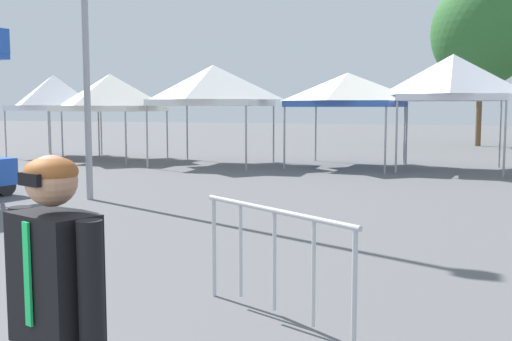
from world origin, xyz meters
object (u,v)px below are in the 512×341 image
at_px(canopy_tent_far_right, 348,90).
at_px(crowd_barrier_by_lift, 274,243).
at_px(canopy_tent_right_of_center, 453,78).
at_px(person_foreground, 56,319).
at_px(canopy_tent_center, 54,93).
at_px(canopy_tent_left_of_center, 213,85).
at_px(canopy_tent_behind_center, 110,93).
at_px(tree_behind_tents_left, 482,32).

relative_size(canopy_tent_far_right, crowd_barrier_by_lift, 1.99).
bearing_deg(canopy_tent_right_of_center, person_foreground, -93.11).
relative_size(person_foreground, crowd_barrier_by_lift, 0.99).
xyz_separation_m(canopy_tent_far_right, crowd_barrier_by_lift, (2.39, -14.92, -1.80)).
xyz_separation_m(canopy_tent_center, canopy_tent_left_of_center, (7.54, -1.21, 0.16)).
bearing_deg(canopy_tent_center, canopy_tent_left_of_center, -9.11).
distance_m(canopy_tent_behind_center, canopy_tent_right_of_center, 12.17).
bearing_deg(canopy_tent_left_of_center, tree_behind_tents_left, 58.65).
height_order(canopy_tent_behind_center, canopy_tent_left_of_center, canopy_tent_left_of_center).
xyz_separation_m(canopy_tent_center, crowd_barrier_by_lift, (14.33, -15.10, -1.80)).
relative_size(canopy_tent_behind_center, canopy_tent_far_right, 0.93).
bearing_deg(canopy_tent_far_right, crowd_barrier_by_lift, -80.90).
distance_m(canopy_tent_behind_center, tree_behind_tents_left, 18.95).
bearing_deg(tree_behind_tents_left, crowd_barrier_by_lift, -93.54).
distance_m(canopy_tent_center, crowd_barrier_by_lift, 20.90).
xyz_separation_m(canopy_tent_left_of_center, canopy_tent_right_of_center, (7.71, 0.94, 0.18)).
relative_size(canopy_tent_behind_center, person_foreground, 1.87).
xyz_separation_m(canopy_tent_center, person_foreground, (14.28, -18.10, -1.52)).
bearing_deg(canopy_tent_right_of_center, tree_behind_tents_left, 86.47).
bearing_deg(canopy_tent_far_right, canopy_tent_right_of_center, -1.42).
distance_m(canopy_tent_far_right, tree_behind_tents_left, 13.96).
bearing_deg(person_foreground, crowd_barrier_by_lift, 89.06).
distance_m(canopy_tent_left_of_center, canopy_tent_far_right, 4.52).
relative_size(canopy_tent_right_of_center, tree_behind_tents_left, 0.43).
bearing_deg(canopy_tent_behind_center, canopy_tent_far_right, 3.19).
bearing_deg(canopy_tent_left_of_center, canopy_tent_right_of_center, 6.94).
relative_size(canopy_tent_center, canopy_tent_left_of_center, 0.87).
bearing_deg(canopy_tent_behind_center, person_foreground, -57.30).
height_order(canopy_tent_center, canopy_tent_left_of_center, canopy_tent_left_of_center).
xyz_separation_m(canopy_tent_right_of_center, crowd_barrier_by_lift, (-0.92, -14.83, -2.14)).
height_order(canopy_tent_behind_center, tree_behind_tents_left, tree_behind_tents_left).
xyz_separation_m(canopy_tent_center, tree_behind_tents_left, (16.06, 12.77, 3.16)).
bearing_deg(crowd_barrier_by_lift, canopy_tent_left_of_center, 116.04).
distance_m(canopy_tent_behind_center, crowd_barrier_by_lift, 18.37).
relative_size(canopy_tent_left_of_center, tree_behind_tents_left, 0.44).
distance_m(canopy_tent_center, canopy_tent_left_of_center, 7.64).
bearing_deg(tree_behind_tents_left, canopy_tent_far_right, -107.61).
bearing_deg(person_foreground, canopy_tent_left_of_center, 111.75).
bearing_deg(crowd_barrier_by_lift, canopy_tent_behind_center, 127.92).
height_order(canopy_tent_center, person_foreground, canopy_tent_center).
relative_size(person_foreground, tree_behind_tents_left, 0.21).
distance_m(canopy_tent_far_right, crowd_barrier_by_lift, 15.21).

